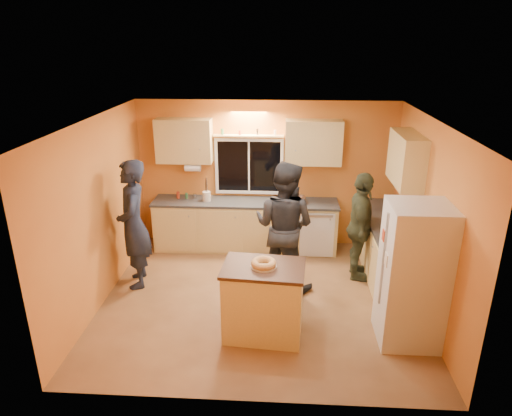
# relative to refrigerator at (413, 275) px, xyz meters

# --- Properties ---
(ground) EXTENTS (4.50, 4.50, 0.00)m
(ground) POSITION_rel_refrigerator_xyz_m (-1.89, 0.80, -0.90)
(ground) COLOR brown
(ground) RESTS_ON ground
(room_shell) EXTENTS (4.54, 4.04, 2.61)m
(room_shell) POSITION_rel_refrigerator_xyz_m (-1.77, 1.21, 0.72)
(room_shell) COLOR orange
(room_shell) RESTS_ON ground
(back_counter) EXTENTS (4.23, 0.62, 0.90)m
(back_counter) POSITION_rel_refrigerator_xyz_m (-1.88, 2.50, -0.45)
(back_counter) COLOR #E2C376
(back_counter) RESTS_ON ground
(right_counter) EXTENTS (0.62, 1.84, 0.90)m
(right_counter) POSITION_rel_refrigerator_xyz_m (0.06, 1.30, -0.45)
(right_counter) COLOR #E2C376
(right_counter) RESTS_ON ground
(refrigerator) EXTENTS (0.72, 0.70, 1.80)m
(refrigerator) POSITION_rel_refrigerator_xyz_m (0.00, 0.00, 0.00)
(refrigerator) COLOR silver
(refrigerator) RESTS_ON ground
(island) EXTENTS (1.06, 0.76, 0.97)m
(island) POSITION_rel_refrigerator_xyz_m (-1.80, -0.02, -0.41)
(island) COLOR #E2C376
(island) RESTS_ON ground
(bundt_pastry) EXTENTS (0.31, 0.31, 0.09)m
(bundt_pastry) POSITION_rel_refrigerator_xyz_m (-1.80, -0.02, 0.12)
(bundt_pastry) COLOR tan
(bundt_pastry) RESTS_ON island
(person_left) EXTENTS (0.64, 0.81, 1.96)m
(person_left) POSITION_rel_refrigerator_xyz_m (-3.79, 1.16, 0.08)
(person_left) COLOR black
(person_left) RESTS_ON ground
(person_center) EXTENTS (1.18, 1.08, 1.96)m
(person_center) POSITION_rel_refrigerator_xyz_m (-1.56, 1.24, 0.08)
(person_center) COLOR black
(person_center) RESTS_ON ground
(person_right) EXTENTS (0.51, 1.04, 1.72)m
(person_right) POSITION_rel_refrigerator_xyz_m (-0.39, 1.56, -0.04)
(person_right) COLOR #2B321F
(person_right) RESTS_ON ground
(mixing_bowl) EXTENTS (0.38, 0.38, 0.09)m
(mixing_bowl) POSITION_rel_refrigerator_xyz_m (-1.37, 2.50, 0.05)
(mixing_bowl) COLOR black
(mixing_bowl) RESTS_ON back_counter
(utensil_crock) EXTENTS (0.14, 0.14, 0.17)m
(utensil_crock) POSITION_rel_refrigerator_xyz_m (-2.91, 2.48, 0.09)
(utensil_crock) COLOR beige
(utensil_crock) RESTS_ON back_counter
(potted_plant) EXTENTS (0.34, 0.32, 0.29)m
(potted_plant) POSITION_rel_refrigerator_xyz_m (0.09, 1.31, 0.15)
(potted_plant) COLOR gray
(potted_plant) RESTS_ON right_counter
(red_box) EXTENTS (0.18, 0.15, 0.07)m
(red_box) POSITION_rel_refrigerator_xyz_m (0.13, 1.06, 0.04)
(red_box) COLOR #B4371B
(red_box) RESTS_ON right_counter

